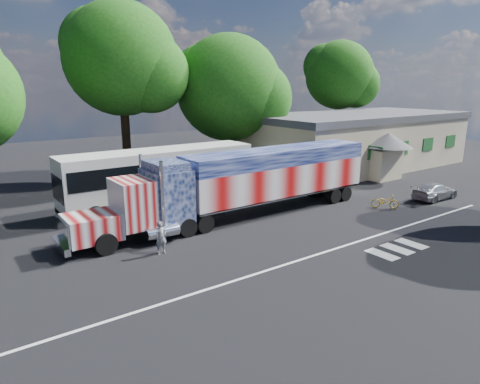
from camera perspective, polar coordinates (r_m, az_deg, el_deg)
ground at (r=22.89m, az=4.41°, el=-6.12°), size 100.00×100.00×0.00m
lane_markings at (r=21.56m, az=14.46°, el=-7.84°), size 30.00×2.67×0.01m
semi_truck at (r=25.91m, az=0.87°, el=1.42°), size 20.07×3.17×4.28m
coach_bus at (r=28.86m, az=-10.55°, el=2.01°), size 12.98×3.02×3.78m
hall_building at (r=43.74m, az=15.51°, el=6.71°), size 22.40×12.80×5.20m
parked_car at (r=33.21m, az=24.52°, el=0.10°), size 3.99×1.64×1.16m
woman at (r=20.90m, az=-10.48°, el=-6.00°), size 0.60×0.41×1.60m
bicycle at (r=29.58m, az=18.79°, el=-1.21°), size 1.58×1.72×0.91m
tree_far_ne at (r=53.05m, az=13.26°, el=14.86°), size 8.27×7.88×12.89m
tree_n_mid at (r=36.83m, az=-15.31°, el=16.65°), size 9.43×8.98×14.37m
tree_ne_a at (r=39.07m, az=-1.26°, el=13.62°), size 9.84×9.37×12.27m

